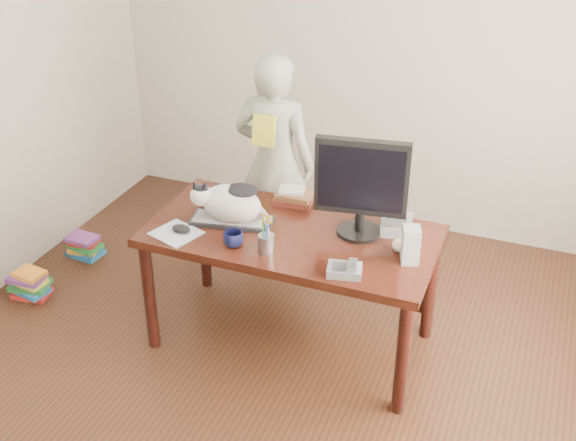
% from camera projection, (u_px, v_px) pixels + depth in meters
% --- Properties ---
extents(room, '(4.50, 4.50, 4.50)m').
position_uv_depth(room, '(242.00, 179.00, 3.19)').
color(room, black).
rests_on(room, ground).
extents(desk, '(1.60, 0.80, 0.75)m').
position_uv_depth(desk, '(296.00, 248.00, 4.11)').
color(desk, black).
rests_on(desk, ground).
extents(keyboard, '(0.49, 0.26, 0.03)m').
position_uv_depth(keyboard, '(232.00, 221.00, 4.06)').
color(keyboard, black).
rests_on(keyboard, desk).
extents(cat, '(0.45, 0.29, 0.26)m').
position_uv_depth(cat, '(229.00, 202.00, 4.00)').
color(cat, white).
rests_on(cat, keyboard).
extents(monitor, '(0.50, 0.28, 0.56)m').
position_uv_depth(monitor, '(361.00, 183.00, 3.79)').
color(monitor, black).
rests_on(monitor, desk).
extents(pen_cup, '(0.11, 0.11, 0.22)m').
position_uv_depth(pen_cup, '(266.00, 241.00, 3.77)').
color(pen_cup, '#9C9CA1').
rests_on(pen_cup, desk).
extents(mousepad, '(0.30, 0.28, 0.01)m').
position_uv_depth(mousepad, '(176.00, 233.00, 3.96)').
color(mousepad, silver).
rests_on(mousepad, desk).
extents(mouse, '(0.13, 0.10, 0.04)m').
position_uv_depth(mouse, '(181.00, 229.00, 3.96)').
color(mouse, black).
rests_on(mouse, mousepad).
extents(coffee_mug, '(0.15, 0.15, 0.09)m').
position_uv_depth(coffee_mug, '(233.00, 239.00, 3.83)').
color(coffee_mug, black).
rests_on(coffee_mug, desk).
extents(phone, '(0.19, 0.17, 0.08)m').
position_uv_depth(phone, '(345.00, 270.00, 3.60)').
color(phone, slate).
rests_on(phone, desk).
extents(speaker, '(0.12, 0.12, 0.20)m').
position_uv_depth(speaker, '(411.00, 245.00, 3.67)').
color(speaker, '#9D9D9F').
rests_on(speaker, desk).
extents(baseball, '(0.07, 0.07, 0.07)m').
position_uv_depth(baseball, '(399.00, 245.00, 3.78)').
color(baseball, white).
rests_on(baseball, desk).
extents(book_stack, '(0.25, 0.20, 0.09)m').
position_uv_depth(book_stack, '(294.00, 197.00, 4.26)').
color(book_stack, '#471913').
rests_on(book_stack, desk).
extents(calculator, '(0.21, 0.25, 0.07)m').
position_uv_depth(calculator, '(396.00, 224.00, 3.99)').
color(calculator, slate).
rests_on(calculator, desk).
extents(person, '(0.56, 0.37, 1.50)m').
position_uv_depth(person, '(275.00, 163.00, 4.75)').
color(person, beige).
rests_on(person, ground).
extents(held_book, '(0.14, 0.09, 0.20)m').
position_uv_depth(held_book, '(264.00, 130.00, 4.46)').
color(held_book, yellow).
rests_on(held_book, person).
extents(book_pile_a, '(0.27, 0.22, 0.18)m').
position_uv_depth(book_pile_a, '(30.00, 284.00, 4.70)').
color(book_pile_a, '#A31A17').
rests_on(book_pile_a, ground).
extents(book_pile_b, '(0.26, 0.20, 0.15)m').
position_uv_depth(book_pile_b, '(85.00, 246.00, 5.14)').
color(book_pile_b, '#1B60A4').
rests_on(book_pile_b, ground).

